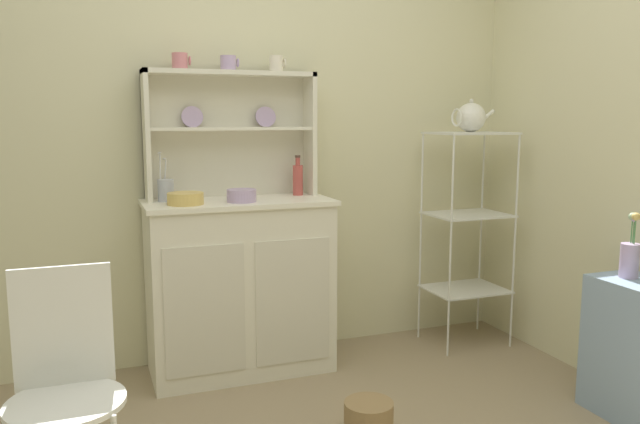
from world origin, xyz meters
TOP-DOWN VIEW (x-y plane):
  - wall_back at (0.00, 1.62)m, footprint 3.84×0.05m
  - hutch_cabinet at (-0.06, 1.37)m, footprint 0.95×0.45m
  - hutch_shelf_unit at (-0.06, 1.53)m, footprint 0.88×0.18m
  - bakers_rack at (1.27, 1.31)m, footprint 0.44×0.35m
  - wire_chair at (-0.88, 0.30)m, footprint 0.36×0.36m
  - floor_basket at (0.26, 0.47)m, footprint 0.20×0.20m
  - cup_rose_0 at (-0.31, 1.49)m, footprint 0.09×0.08m
  - cup_lilac_1 at (-0.07, 1.49)m, footprint 0.09×0.08m
  - cup_cream_2 at (0.18, 1.49)m, footprint 0.08×0.07m
  - bowl_mixing_large at (-0.34, 1.29)m, footprint 0.17×0.17m
  - bowl_floral_medium at (-0.06, 1.29)m, footprint 0.15×0.15m
  - jam_bottle at (0.29, 1.45)m, footprint 0.05×0.05m
  - utensil_jar at (-0.41, 1.45)m, footprint 0.08×0.08m
  - porcelain_teapot at (1.26, 1.31)m, footprint 0.25×0.16m
  - flower_vase at (1.44, 0.32)m, footprint 0.08×0.08m

SIDE VIEW (x-z plane):
  - floor_basket at x=0.26m, z-range 0.00..0.16m
  - hutch_cabinet at x=-0.06m, z-range 0.01..0.91m
  - wire_chair at x=-0.88m, z-range 0.09..0.94m
  - flower_vase at x=1.44m, z-range 0.57..0.86m
  - bakers_rack at x=1.27m, z-range 0.16..1.39m
  - bowl_mixing_large at x=-0.34m, z-range 0.90..0.96m
  - bowl_floral_medium at x=-0.06m, z-range 0.90..0.96m
  - utensil_jar at x=-0.41m, z-range 0.84..1.08m
  - jam_bottle at x=0.29m, z-range 0.88..1.10m
  - wall_back at x=0.00m, z-range 0.00..2.50m
  - hutch_shelf_unit at x=-0.06m, z-range 0.96..1.61m
  - porcelain_teapot at x=1.26m, z-range 1.22..1.41m
  - cup_lilac_1 at x=-0.07m, z-range 1.55..1.63m
  - cup_rose_0 at x=-0.31m, z-range 1.55..1.63m
  - cup_cream_2 at x=0.18m, z-range 1.55..1.64m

